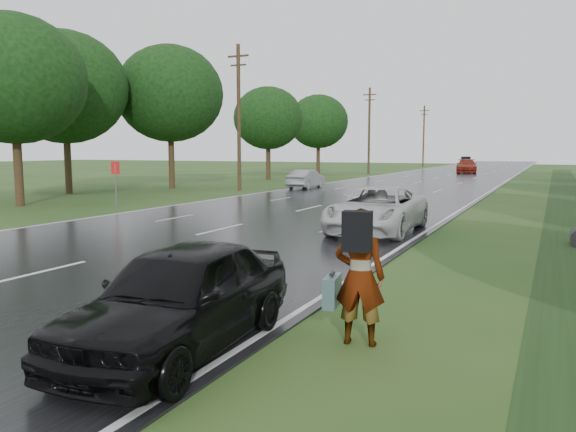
% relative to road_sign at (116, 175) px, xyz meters
% --- Properties ---
extents(ground, '(220.00, 220.00, 0.00)m').
position_rel_road_sign_xyz_m(ground, '(8.50, -12.00, -1.64)').
color(ground, '#204619').
rests_on(ground, ground).
extents(road, '(14.00, 180.00, 0.04)m').
position_rel_road_sign_xyz_m(road, '(8.50, 33.00, -1.62)').
color(road, black).
rests_on(road, ground).
extents(edge_stripe_east, '(0.12, 180.00, 0.01)m').
position_rel_road_sign_xyz_m(edge_stripe_east, '(15.25, 33.00, -1.60)').
color(edge_stripe_east, silver).
rests_on(edge_stripe_east, road).
extents(edge_stripe_west, '(0.12, 180.00, 0.01)m').
position_rel_road_sign_xyz_m(edge_stripe_west, '(1.75, 33.00, -1.60)').
color(edge_stripe_west, silver).
rests_on(edge_stripe_west, road).
extents(center_line, '(0.12, 180.00, 0.01)m').
position_rel_road_sign_xyz_m(center_line, '(8.50, 33.00, -1.60)').
color(center_line, silver).
rests_on(center_line, road).
extents(drainage_ditch, '(2.20, 120.00, 0.56)m').
position_rel_road_sign_xyz_m(drainage_ditch, '(20.00, 6.71, -1.61)').
color(drainage_ditch, '#1D3113').
rests_on(drainage_ditch, ground).
extents(road_sign, '(0.50, 0.06, 2.30)m').
position_rel_road_sign_xyz_m(road_sign, '(0.00, 0.00, 0.00)').
color(road_sign, slate).
rests_on(road_sign, ground).
extents(utility_pole_mid, '(1.60, 0.26, 10.00)m').
position_rel_road_sign_xyz_m(utility_pole_mid, '(-0.70, 13.00, 3.55)').
color(utility_pole_mid, '#3B2518').
rests_on(utility_pole_mid, ground).
extents(utility_pole_far, '(1.60, 0.26, 10.00)m').
position_rel_road_sign_xyz_m(utility_pole_far, '(-0.70, 43.00, 3.55)').
color(utility_pole_far, '#3B2518').
rests_on(utility_pole_far, ground).
extents(utility_pole_distant, '(1.60, 0.26, 10.00)m').
position_rel_road_sign_xyz_m(utility_pole_distant, '(-0.70, 73.00, 3.55)').
color(utility_pole_distant, '#3B2518').
rests_on(utility_pole_distant, ground).
extents(tree_west_b, '(7.20, 7.20, 9.62)m').
position_rel_road_sign_xyz_m(tree_west_b, '(-5.50, -1.00, 4.73)').
color(tree_west_b, '#3B2518').
rests_on(tree_west_b, ground).
extents(tree_west_c, '(7.80, 7.80, 10.43)m').
position_rel_road_sign_xyz_m(tree_west_c, '(-6.50, 13.00, 5.27)').
color(tree_west_c, '#3B2518').
rests_on(tree_west_c, ground).
extents(tree_west_d, '(6.60, 6.60, 8.80)m').
position_rel_road_sign_xyz_m(tree_west_d, '(-5.70, 27.00, 4.18)').
color(tree_west_d, '#3B2518').
rests_on(tree_west_d, ground).
extents(tree_west_e, '(8.00, 8.00, 10.44)m').
position_rel_road_sign_xyz_m(tree_west_e, '(-9.50, 6.00, 5.19)').
color(tree_west_e, '#3B2518').
rests_on(tree_west_e, ground).
extents(tree_west_f, '(7.00, 7.00, 9.29)m').
position_rel_road_sign_xyz_m(tree_west_f, '(-6.30, 41.00, 4.49)').
color(tree_west_f, '#3B2518').
rests_on(tree_west_f, ground).
extents(pedestrian, '(0.99, 0.78, 2.04)m').
position_rel_road_sign_xyz_m(pedestrian, '(16.68, -13.20, -0.59)').
color(pedestrian, '#A5998C').
rests_on(pedestrian, ground).
extents(white_pickup, '(2.65, 5.63, 1.56)m').
position_rel_road_sign_xyz_m(white_pickup, '(13.74, -2.27, -0.82)').
color(white_pickup, silver).
rests_on(white_pickup, road).
extents(dark_sedan, '(2.14, 4.64, 1.54)m').
position_rel_road_sign_xyz_m(dark_sedan, '(14.50, -14.58, -0.83)').
color(dark_sedan, black).
rests_on(dark_sedan, road).
extents(silver_sedan, '(1.55, 4.21, 1.38)m').
position_rel_road_sign_xyz_m(silver_sedan, '(2.70, 16.84, -0.91)').
color(silver_sedan, gray).
rests_on(silver_sedan, road).
extents(far_car_red, '(3.14, 6.04, 1.67)m').
position_rel_road_sign_xyz_m(far_car_red, '(9.50, 49.65, -0.77)').
color(far_car_red, maroon).
rests_on(far_car_red, road).
extents(far_car_dark, '(2.14, 4.85, 1.55)m').
position_rel_road_sign_xyz_m(far_car_dark, '(4.35, 86.10, -0.83)').
color(far_car_dark, black).
rests_on(far_car_dark, road).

